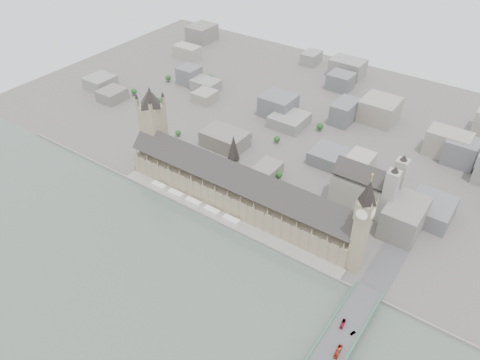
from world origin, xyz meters
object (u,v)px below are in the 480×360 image
Objects in this scene: victoria_tower at (153,125)px; red_bus_south at (338,352)px; westminster_abbey at (367,188)px; car_approach at (405,239)px; westminster_bridge at (331,354)px; palace_of_westminster at (238,189)px; elizabeth_tower at (363,221)px; red_bus_north at (343,324)px; car_silver at (353,333)px.

victoria_tower is 8.18× the size of red_bus_south.
car_approach is (55.96, -35.07, -14.03)m from westminster_abbey.
red_bus_south reaches higher than westminster_bridge.
red_bus_south is (55.80, -181.94, -13.13)m from westminster_abbey.
palace_of_westminster is 142.94m from elizabeth_tower.
red_bus_north is (280.98, -88.18, -43.62)m from victoria_tower.
car_silver reaches higher than westminster_bridge.
elizabeth_tower reaches higher than car_approach.
red_bus_north is 122.37m from car_approach.
elizabeth_tower reaches higher than victoria_tower.
victoria_tower is at bearing 171.38° from car_approach.
westminster_bridge is at bearing -85.30° from car_silver.
victoria_tower reaches higher than car_approach.
westminster_abbey is at bearing 107.29° from elizabeth_tower.
westminster_bridge is 26.30m from red_bus_north.
palace_of_westminster is at bearing 146.51° from westminster_bridge.
westminster_abbey is at bearing 105.64° from westminster_bridge.
car_silver is (290.93, -91.09, -44.18)m from victoria_tower.
victoria_tower reaches higher than palace_of_westminster.
red_bus_north is at bearing -174.43° from car_silver.
westminster_abbey is (-27.08, 87.00, -33.01)m from elizabeth_tower.
palace_of_westminster is 195.05m from westminster_bridge.
westminster_bridge is (24.00, -95.50, -52.96)m from elizabeth_tower.
elizabeth_tower is 1.07× the size of victoria_tower.
victoria_tower is at bearing 153.09° from red_bus_south.
elizabeth_tower is 19.40× the size of car_approach.
car_approach is at bearing 78.87° from red_bus_north.
palace_of_westminster is at bearing -2.96° from victoria_tower.
car_silver is at bearing -17.39° from victoria_tower.
westminster_abbey is 14.43× the size of car_silver.
car_silver is 125.04m from car_approach.
victoria_tower is 297.71m from red_bus_north.
elizabeth_tower is 1.58× the size of westminster_abbey.
victoria_tower is at bearing -175.50° from car_silver.
red_bus_north is (20.98, -70.18, -46.50)m from elizabeth_tower.
car_approach is at bearing 6.70° from victoria_tower.
red_bus_south is (7.74, -24.76, 0.37)m from red_bus_north.
victoria_tower is 0.31× the size of westminster_bridge.
elizabeth_tower is 75.79m from car_approach.
car_approach is at bearing 112.82° from car_silver.
car_silver is (58.00, -160.09, -14.05)m from westminster_abbey.
palace_of_westminster is 126.41m from victoria_tower.
elizabeth_tower is at bearing 134.82° from car_silver.
red_bus_south is 2.21× the size of car_approach.
palace_of_westminster reaches higher than car_approach.
westminster_bridge is at bearing -90.63° from red_bus_north.
westminster_bridge is at bearing -33.49° from palace_of_westminster.
victoria_tower is 18.05× the size of car_approach.
westminster_abbey is (110.92, 75.30, 2.38)m from palace_of_westminster.
red_bus_south is at bearing -73.17° from elizabeth_tower.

